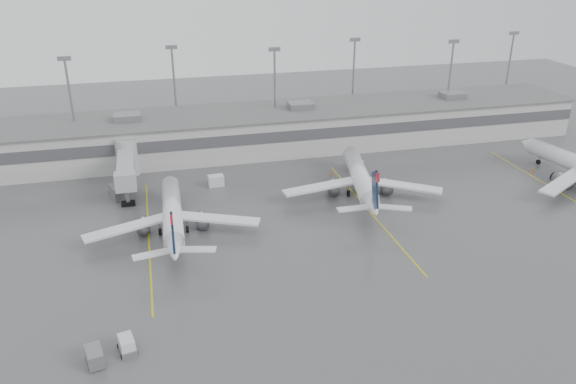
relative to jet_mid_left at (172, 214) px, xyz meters
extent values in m
plane|color=#4B4B4D|center=(13.78, -24.77, -2.92)|extent=(260.00, 260.00, 0.00)
cube|color=#AAA9A4|center=(13.78, 33.23, 1.08)|extent=(150.00, 16.00, 8.00)
cube|color=#47474C|center=(13.78, 25.18, 2.08)|extent=(150.00, 0.15, 2.20)
cube|color=#606060|center=(13.78, 33.23, 5.13)|extent=(152.00, 17.00, 0.30)
cube|color=slate|center=(63.78, 33.23, 5.88)|extent=(5.00, 4.00, 1.30)
cylinder|color=gray|center=(-16.22, 35.23, 7.08)|extent=(0.44, 0.44, 20.00)
cube|color=slate|center=(-16.22, 35.23, 17.28)|extent=(2.40, 0.50, 0.80)
cylinder|color=gray|center=(3.78, 42.73, 7.08)|extent=(0.44, 0.44, 20.00)
cube|color=slate|center=(3.78, 42.73, 17.28)|extent=(2.40, 0.50, 0.80)
cylinder|color=gray|center=(23.78, 35.23, 7.08)|extent=(0.44, 0.44, 20.00)
cube|color=slate|center=(23.78, 35.23, 17.28)|extent=(2.40, 0.50, 0.80)
cylinder|color=gray|center=(43.78, 42.73, 7.08)|extent=(0.44, 0.44, 20.00)
cube|color=slate|center=(43.78, 42.73, 17.28)|extent=(2.40, 0.50, 0.80)
cylinder|color=gray|center=(63.78, 35.23, 7.08)|extent=(0.44, 0.44, 20.00)
cube|color=slate|center=(63.78, 35.23, 17.28)|extent=(2.40, 0.50, 0.80)
cylinder|color=gray|center=(83.78, 42.73, 7.08)|extent=(0.44, 0.44, 20.00)
cube|color=slate|center=(83.78, 42.73, 17.28)|extent=(2.40, 0.50, 0.80)
cylinder|color=gray|center=(-6.72, 25.23, 0.58)|extent=(4.00, 4.00, 7.00)
cube|color=gray|center=(-6.72, 18.73, 1.38)|extent=(2.80, 13.00, 2.60)
cube|color=gray|center=(-6.72, 11.23, 1.38)|extent=(3.40, 2.40, 3.00)
cylinder|color=gray|center=(-6.72, 11.23, -1.52)|extent=(0.70, 0.70, 2.80)
cube|color=black|center=(-6.72, 11.23, -2.57)|extent=(2.20, 1.20, 0.70)
cube|color=#CEBF0C|center=(-3.72, -0.77, -2.91)|extent=(0.25, 40.00, 0.01)
cube|color=#CEBF0C|center=(31.28, -0.77, -2.91)|extent=(0.25, 40.00, 0.01)
cube|color=#CEBF0C|center=(66.28, -0.77, -2.91)|extent=(0.25, 40.00, 0.01)
cylinder|color=white|center=(0.04, 1.40, -0.06)|extent=(3.53, 21.07, 2.86)
cone|color=white|center=(0.42, 13.22, -0.06)|extent=(2.95, 2.76, 2.86)
cone|color=white|center=(-0.36, -11.28, 0.32)|extent=(3.01, 4.86, 2.86)
cube|color=white|center=(-6.71, -1.06, -0.82)|extent=(12.60, 5.83, 0.33)
cube|color=white|center=(6.63, -1.48, -0.82)|extent=(12.51, 6.54, 0.33)
cube|color=#081732|center=(-0.38, -11.76, 3.09)|extent=(0.46, 5.38, 6.24)
cube|color=#A30C1C|center=(-0.42, -12.99, 5.57)|extent=(0.35, 1.94, 1.81)
cylinder|color=black|center=(0.32, 9.98, -2.49)|extent=(0.36, 0.87, 0.86)
cylinder|color=black|center=(-2.02, -0.44, -2.39)|extent=(0.46, 1.06, 1.05)
cylinder|color=black|center=(1.99, -0.57, -2.39)|extent=(0.46, 1.06, 1.05)
cylinder|color=white|center=(32.38, 7.35, 0.09)|extent=(7.53, 22.18, 3.00)
cone|color=white|center=(34.97, 19.50, 0.09)|extent=(3.52, 3.37, 3.00)
cone|color=white|center=(29.61, -5.67, 0.49)|extent=(3.98, 5.52, 3.00)
cube|color=white|center=(24.94, 6.07, -0.72)|extent=(13.22, 3.95, 0.35)
cube|color=white|center=(38.66, 3.15, -0.72)|extent=(12.58, 8.77, 0.35)
cube|color=#081732|center=(29.51, -6.16, 3.39)|extent=(1.47, 5.58, 6.55)
cube|color=#A30C1C|center=(29.23, -7.44, 5.99)|extent=(0.72, 2.04, 1.90)
cylinder|color=black|center=(34.26, 16.17, -2.47)|extent=(0.53, 0.95, 0.90)
cylinder|color=black|center=(29.91, 5.83, -2.37)|extent=(0.67, 1.17, 1.10)
cylinder|color=black|center=(34.02, 4.96, -2.37)|extent=(0.67, 1.17, 1.10)
cone|color=white|center=(70.65, 14.57, 0.19)|extent=(3.56, 3.39, 3.11)
cube|color=white|center=(66.23, -2.18, -0.64)|extent=(13.15, 8.68, 0.36)
cylinder|color=black|center=(71.26, 11.10, -2.45)|extent=(0.52, 0.98, 0.93)
cube|color=silver|center=(-6.50, -26.15, -2.05)|extent=(1.93, 2.59, 1.74)
cube|color=slate|center=(-6.50, -26.15, -2.58)|extent=(2.20, 3.01, 0.68)
cylinder|color=black|center=(-7.47, -25.38, -2.65)|extent=(0.33, 0.58, 0.54)
cylinder|color=black|center=(-5.96, -25.04, -2.65)|extent=(0.33, 0.58, 0.54)
cylinder|color=black|center=(-7.04, -27.27, -2.65)|extent=(0.33, 0.58, 0.54)
cylinder|color=black|center=(-5.53, -26.93, -2.65)|extent=(0.33, 0.58, 0.54)
cube|color=slate|center=(-9.70, -27.35, -1.99)|extent=(2.14, 3.03, 1.67)
cylinder|color=black|center=(-10.59, -26.55, -2.64)|extent=(0.33, 0.58, 0.55)
cylinder|color=black|center=(-8.81, -28.16, -2.64)|extent=(0.33, 0.58, 0.55)
cube|color=silver|center=(8.49, 15.98, -1.96)|extent=(2.77, 1.90, 1.93)
cube|color=silver|center=(35.64, 17.49, -2.08)|extent=(2.75, 2.25, 1.68)
cube|color=slate|center=(-8.29, 14.57, -1.78)|extent=(3.34, 4.20, 2.28)
cone|color=#DF5804|center=(-6.79, 12.00, -2.61)|extent=(0.39, 0.39, 0.62)
cone|color=#DF5804|center=(29.99, 15.44, -2.56)|extent=(0.45, 0.45, 0.72)
cone|color=#DF5804|center=(67.65, 7.82, -2.53)|extent=(0.49, 0.49, 0.78)
camera|label=1|loc=(-1.50, -76.67, 37.09)|focal=35.00mm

